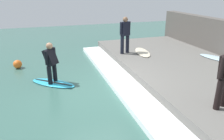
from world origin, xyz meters
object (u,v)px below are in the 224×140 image
surfboard_spare (219,58)px  surfboard_riding (53,83)px  surfboard_waiting_near (142,52)px  marker_buoy (18,64)px  surfer_waiting_near (125,33)px  surfer_riding (51,61)px

surfboard_spare → surfboard_riding: bearing=175.3°
surfboard_waiting_near → marker_buoy: bearing=171.4°
surfboard_riding → marker_buoy: (-1.31, 2.13, 0.15)m
surfboard_riding → surfer_waiting_near: (3.30, 1.50, 1.31)m
surfboard_riding → surfer_riding: surfer_riding is taller
marker_buoy → surfer_waiting_near: bearing=-7.7°
marker_buoy → surfboard_waiting_near: bearing=-8.6°
surfer_waiting_near → marker_buoy: 4.80m
marker_buoy → surfboard_riding: bearing=-58.3°
surfer_waiting_near → surfboard_riding: bearing=-155.6°
surfboard_riding → surfer_waiting_near: 3.85m
surfer_waiting_near → marker_buoy: size_ratio=4.54×
surfboard_riding → surfboard_spare: surfboard_spare is taller
surfer_riding → marker_buoy: surfer_riding is taller
surfboard_riding → surfboard_waiting_near: size_ratio=1.01×
surfboard_riding → marker_buoy: marker_buoy is taller
surfboard_spare → surfboard_waiting_near: bearing=144.3°
surfboard_spare → marker_buoy: (-8.00, 2.68, -0.28)m
surfboard_riding → surfboard_spare: bearing=-4.7°
surfboard_riding → surfboard_spare: 6.73m
surfboard_spare → marker_buoy: bearing=161.5°
surfer_waiting_near → surfboard_waiting_near: size_ratio=0.96×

